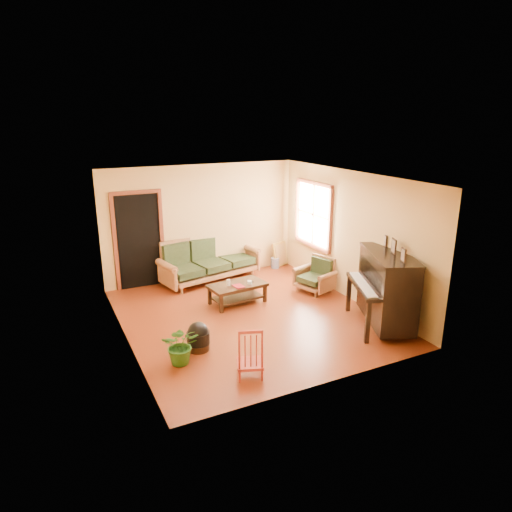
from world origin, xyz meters
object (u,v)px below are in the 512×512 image
piano (387,290)px  sofa (210,260)px  armchair (314,275)px  ceramic_crock (275,263)px  potted_plant (181,345)px  footstool (198,340)px  coffee_table (237,294)px  red_chair (250,351)px

piano → sofa: bearing=142.2°
armchair → ceramic_crock: 1.78m
ceramic_crock → armchair: bearing=-90.2°
potted_plant → sofa: bearing=62.5°
footstool → ceramic_crock: bearing=45.2°
armchair → footstool: 3.36m
sofa → coffee_table: (0.00, -1.51, -0.28)m
coffee_table → ceramic_crock: size_ratio=4.36×
armchair → red_chair: 3.58m
coffee_table → footstool: (-1.34, -1.48, -0.03)m
potted_plant → piano: bearing=-5.1°
sofa → piano: bearing=-73.3°
ceramic_crock → potted_plant: bearing=-135.5°
armchair → red_chair: size_ratio=0.93×
red_chair → potted_plant: 1.10m
ceramic_crock → potted_plant: size_ratio=0.42×
armchair → potted_plant: 3.81m
ceramic_crock → footstool: bearing=-134.8°
armchair → footstool: (-3.07, -1.34, -0.19)m
coffee_table → armchair: armchair is taller
footstool → armchair: bearing=23.5°
coffee_table → sofa: bearing=90.1°
potted_plant → coffee_table: bearing=45.9°
armchair → piano: size_ratio=0.49×
coffee_table → footstool: size_ratio=3.01×
potted_plant → ceramic_crock: bearing=44.5°
sofa → coffee_table: bearing=-101.8°
red_chair → ceramic_crock: bearing=77.0°
sofa → red_chair: size_ratio=2.87×
piano → red_chair: piano is taller
potted_plant → footstool: bearing=37.8°
coffee_table → red_chair: size_ratio=1.41×
coffee_table → footstool: bearing=-132.2°
footstool → potted_plant: (-0.37, -0.29, 0.13)m
sofa → footstool: 3.29m
sofa → armchair: (1.73, -1.65, -0.12)m
footstool → potted_plant: 0.49m
footstool → sofa: bearing=65.9°
armchair → red_chair: red_chair is taller
coffee_table → potted_plant: bearing=-134.1°
sofa → footstool: bearing=-126.0°
piano → red_chair: size_ratio=1.92×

